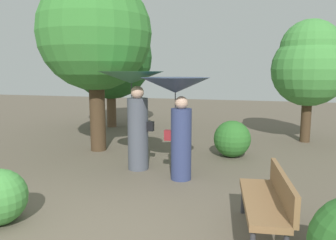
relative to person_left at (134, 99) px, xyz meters
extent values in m
plane|color=brown|center=(0.59, -2.92, -1.48)|extent=(40.00, 40.00, 0.00)
cylinder|color=#474C56|center=(0.08, 0.00, -0.73)|extent=(0.43, 0.43, 1.51)
sphere|color=tan|center=(0.08, 0.00, 0.14)|extent=(0.27, 0.27, 0.27)
cylinder|color=#333338|center=(-0.05, 0.00, -0.09)|extent=(0.02, 0.02, 0.82)
cone|color=#33724C|center=(-0.05, 0.00, 0.45)|extent=(1.35, 1.35, 0.25)
cube|color=black|center=(0.35, 0.00, -0.55)|extent=(0.14, 0.10, 0.20)
cylinder|color=navy|center=(1.10, -0.39, -0.80)|extent=(0.39, 0.39, 1.37)
sphere|color=tan|center=(1.10, -0.39, -0.01)|extent=(0.24, 0.24, 0.24)
cylinder|color=#333338|center=(0.98, -0.39, -0.21)|extent=(0.02, 0.02, 0.76)
cone|color=#38476B|center=(0.98, -0.39, 0.32)|extent=(1.29, 1.29, 0.28)
cube|color=maroon|center=(0.85, -0.39, -0.64)|extent=(0.14, 0.10, 0.20)
cylinder|color=#38383D|center=(2.33, -1.62, -1.26)|extent=(0.06, 0.06, 0.44)
cylinder|color=#38383D|center=(2.67, -1.58, -1.26)|extent=(0.06, 0.06, 0.44)
cube|color=olive|center=(2.58, -2.27, -1.02)|extent=(0.63, 1.54, 0.08)
cube|color=olive|center=(2.82, -2.24, -0.83)|extent=(0.25, 1.50, 0.35)
cylinder|color=#42301E|center=(-1.53, 1.27, 0.51)|extent=(0.40, 0.40, 3.98)
sphere|color=#387F33|center=(-1.53, 1.27, 1.50)|extent=(2.84, 2.84, 2.84)
sphere|color=#387F33|center=(-1.53, 1.27, 2.30)|extent=(2.27, 2.27, 2.27)
cylinder|color=#42301E|center=(3.81, 3.84, -0.08)|extent=(0.28, 0.28, 2.80)
sphere|color=#428C3D|center=(3.81, 3.84, 0.62)|extent=(2.10, 2.10, 2.10)
sphere|color=#428C3D|center=(3.81, 3.84, 1.18)|extent=(1.68, 1.68, 1.68)
cylinder|color=brown|center=(-2.78, 4.69, 0.21)|extent=(0.34, 0.34, 3.39)
sphere|color=#235B23|center=(-2.78, 4.69, 1.06)|extent=(3.02, 3.02, 3.02)
sphere|color=#235B23|center=(-2.78, 4.69, 1.74)|extent=(2.42, 2.42, 2.42)
sphere|color=#2D6B28|center=(1.90, 1.54, -1.04)|extent=(0.88, 0.88, 0.88)
camera|label=1|loc=(2.52, -6.29, 0.59)|focal=34.96mm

